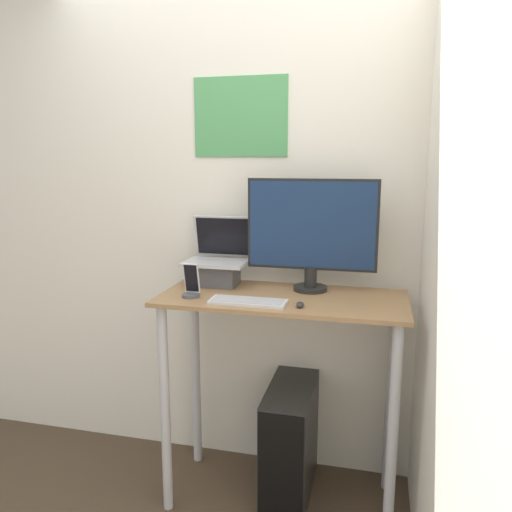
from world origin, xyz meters
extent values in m
cube|color=silver|center=(0.00, 0.59, 1.30)|extent=(6.00, 0.05, 2.60)
cube|color=#4C9959|center=(-0.28, 0.56, 1.85)|extent=(0.48, 0.01, 0.39)
cube|color=silver|center=(0.64, 0.00, 1.30)|extent=(0.05, 6.00, 2.60)
cube|color=#936D47|center=(0.00, 0.25, 1.02)|extent=(1.12, 0.51, 0.02)
cylinder|color=#B7B7BC|center=(-0.51, 0.05, 0.50)|extent=(0.05, 0.05, 1.01)
cylinder|color=#B7B7BC|center=(0.51, 0.05, 0.50)|extent=(0.05, 0.05, 1.01)
cylinder|color=#B7B7BC|center=(-0.51, 0.46, 0.50)|extent=(0.05, 0.05, 1.01)
cylinder|color=#B7B7BC|center=(0.51, 0.46, 0.50)|extent=(0.05, 0.05, 1.01)
cube|color=#4C4C51|center=(-0.36, 0.37, 1.08)|extent=(0.21, 0.15, 0.10)
cube|color=#B7B7BC|center=(-0.36, 0.37, 1.14)|extent=(0.30, 0.21, 0.02)
cube|color=#B7B7BC|center=(-0.36, 0.50, 1.25)|extent=(0.30, 0.05, 0.21)
cube|color=black|center=(-0.36, 0.49, 1.25)|extent=(0.27, 0.04, 0.19)
cylinder|color=black|center=(0.11, 0.39, 1.04)|extent=(0.16, 0.16, 0.02)
cylinder|color=black|center=(0.11, 0.39, 1.09)|extent=(0.06, 0.06, 0.09)
cube|color=black|center=(0.11, 0.39, 1.34)|extent=(0.61, 0.01, 0.42)
cube|color=navy|center=(0.11, 0.38, 1.34)|extent=(0.58, 0.01, 0.40)
cube|color=silver|center=(-0.12, 0.10, 1.03)|extent=(0.33, 0.12, 0.01)
cube|color=#A8A8AD|center=(-0.12, 0.10, 1.04)|extent=(0.31, 0.10, 0.00)
ellipsoid|color=#262626|center=(0.11, 0.10, 1.04)|extent=(0.03, 0.05, 0.02)
cylinder|color=#4C4C51|center=(-0.40, 0.14, 1.03)|extent=(0.08, 0.08, 0.02)
cube|color=silver|center=(-0.40, 0.15, 1.11)|extent=(0.07, 0.04, 0.14)
cube|color=black|center=(-0.40, 0.15, 1.11)|extent=(0.06, 0.03, 0.13)
cube|color=black|center=(0.03, 0.33, 0.28)|extent=(0.22, 0.51, 0.55)
cube|color=black|center=(0.03, 0.07, 0.28)|extent=(0.21, 0.01, 0.52)
camera|label=1|loc=(0.41, -1.90, 1.64)|focal=35.00mm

